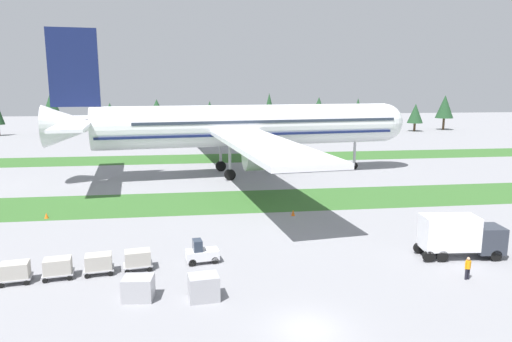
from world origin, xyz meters
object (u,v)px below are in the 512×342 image
cargo_dolly_fourth (15,271)px  taxiway_marker_0 (46,216)px  cargo_dolly_second (99,262)px  uld_container_1 (204,287)px  baggage_tug (201,253)px  catering_truck (460,235)px  airliner (239,125)px  cargo_dolly_lead (138,258)px  ground_crew_marshaller (468,267)px  uld_container_0 (138,288)px  cargo_dolly_third (58,267)px  taxiway_marker_1 (293,213)px

cargo_dolly_fourth → taxiway_marker_0: 17.43m
cargo_dolly_second → uld_container_1: 9.51m
baggage_tug → cargo_dolly_fourth: bearing=-90.0°
catering_truck → cargo_dolly_fourth: bearing=-83.9°
airliner → uld_container_1: (-6.75, -43.44, -7.07)m
cargo_dolly_lead → ground_crew_marshaller: size_ratio=1.38×
cargo_dolly_fourth → uld_container_0: bearing=58.3°
baggage_tug → uld_container_1: 6.59m
baggage_tug → cargo_dolly_fourth: size_ratio=1.15×
baggage_tug → cargo_dolly_third: (-10.69, -1.67, 0.10)m
baggage_tug → airliner: bearing=160.7°
airliner → uld_container_0: (-11.12, -42.85, -7.14)m
baggage_tug → uld_container_0: size_ratio=1.38×
cargo_dolly_fourth → taxiway_marker_1: bearing=112.6°
uld_container_0 → taxiway_marker_1: uld_container_0 is taller
cargo_dolly_second → taxiway_marker_0: bearing=-161.0°
baggage_tug → cargo_dolly_third: baggage_tug is taller
baggage_tug → cargo_dolly_second: size_ratio=1.15×
cargo_dolly_lead → taxiway_marker_1: size_ratio=3.58×
uld_container_0 → uld_container_1: size_ratio=1.00×
airliner → cargo_dolly_second: (-14.61, -38.08, -7.01)m
cargo_dolly_lead → catering_truck: (26.37, -0.84, 1.03)m
cargo_dolly_fourth → ground_crew_marshaller: ground_crew_marshaller is taller
ground_crew_marshaller → uld_container_1: size_ratio=0.87×
cargo_dolly_lead → uld_container_1: size_ratio=1.20×
ground_crew_marshaller → cargo_dolly_fourth: bearing=-19.9°
cargo_dolly_lead → catering_truck: size_ratio=0.34×
catering_truck → taxiway_marker_1: bearing=-136.5°
cargo_dolly_third → baggage_tug: bearing=90.0°
cargo_dolly_lead → taxiway_marker_0: 19.57m
taxiway_marker_0 → cargo_dolly_third: bearing=-71.0°
airliner → cargo_dolly_second: bearing=-28.0°
cargo_dolly_second → cargo_dolly_fourth: 5.80m
catering_truck → cargo_dolly_second: bearing=-85.5°
cargo_dolly_lead → cargo_dolly_second: bearing=-90.0°
uld_container_0 → taxiway_marker_0: (-12.12, 21.05, -0.48)m
cargo_dolly_third → catering_truck: bearing=81.2°
catering_truck → cargo_dolly_lead: bearing=-86.5°
airliner → uld_container_0: size_ratio=35.36×
baggage_tug → taxiway_marker_1: (10.29, 12.50, -0.48)m
taxiway_marker_0 → ground_crew_marshaller: bearing=-30.2°
uld_container_0 → airliner: bearing=75.5°
cargo_dolly_second → cargo_dolly_fourth: (-5.73, -0.90, 0.00)m
catering_truck → uld_container_1: size_ratio=3.57×
uld_container_0 → cargo_dolly_fourth: bearing=157.2°
cargo_dolly_third → taxiway_marker_1: size_ratio=3.58×
airliner → taxiway_marker_0: size_ratio=114.95×
airliner → cargo_dolly_lead: 40.04m
catering_truck → taxiway_marker_0: 41.41m
airliner → cargo_dolly_third: size_ratio=29.40×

